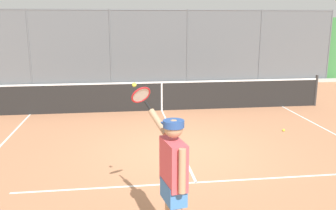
# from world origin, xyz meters

# --- Properties ---
(ground_plane) EXTENTS (60.00, 60.00, 0.00)m
(ground_plane) POSITION_xyz_m (0.00, 0.00, 0.00)
(ground_plane) COLOR #B27551
(court_line_markings) EXTENTS (8.42, 10.09, 0.01)m
(court_line_markings) POSITION_xyz_m (0.00, 1.98, 0.00)
(court_line_markings) COLOR white
(court_line_markings) RESTS_ON ground
(fence_backdrop) EXTENTS (20.28, 1.37, 3.38)m
(fence_backdrop) POSITION_xyz_m (0.00, -9.36, 1.51)
(fence_backdrop) COLOR #565B60
(fence_backdrop) RESTS_ON ground
(tennis_net) EXTENTS (10.82, 0.09, 1.07)m
(tennis_net) POSITION_xyz_m (0.00, -3.86, 0.49)
(tennis_net) COLOR #2D2D2D
(tennis_net) RESTS_ON ground
(tennis_player) EXTENTS (0.66, 1.37, 2.04)m
(tennis_player) POSITION_xyz_m (0.71, 3.58, 1.03)
(tennis_player) COLOR navy
(tennis_player) RESTS_ON ground
(tennis_ball_by_sideline) EXTENTS (0.07, 0.07, 0.07)m
(tennis_ball_by_sideline) POSITION_xyz_m (-2.97, -1.12, 0.03)
(tennis_ball_by_sideline) COLOR #CCDB33
(tennis_ball_by_sideline) RESTS_ON ground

